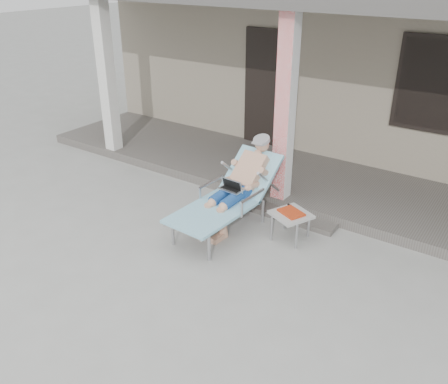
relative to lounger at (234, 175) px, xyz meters
The scene contains 7 objects.
ground 1.49m from the lounger, 78.55° to the right, with size 60.00×60.00×0.00m, color #9E9E99.
house 5.31m from the lounger, 87.17° to the left, with size 10.40×5.40×3.30m.
porch_deck 1.87m from the lounger, 81.55° to the left, with size 10.00×2.00×0.15m, color #605B56.
porch_overhang 2.66m from the lounger, 81.28° to the left, with size 10.00×2.30×2.85m.
porch_step 0.95m from the lounger, 66.12° to the left, with size 2.00×0.30×0.07m, color #605B56.
lounger is the anchor object (origin of this frame).
side_table 0.92m from the lounger, ahead, with size 0.59×0.59×0.40m.
Camera 1 is at (2.88, -3.52, 3.30)m, focal length 38.00 mm.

